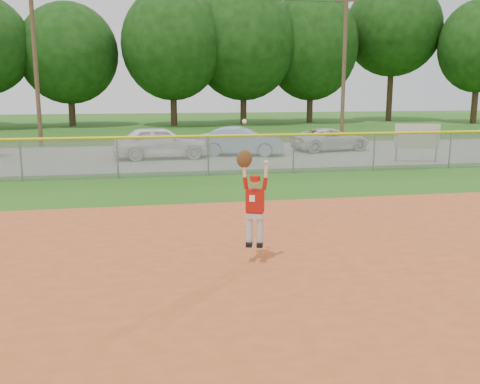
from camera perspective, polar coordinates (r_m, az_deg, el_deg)
name	(u,v)px	position (r m, az deg, el deg)	size (l,w,h in m)	color
ground	(274,256)	(10.69, 3.61, -6.88)	(120.00, 120.00, 0.00)	#235312
clay_infield	(325,319)	(8.01, 9.06, -13.21)	(24.00, 16.00, 0.04)	#AC491F
parking_strip	(193,156)	(26.18, -5.09, 3.88)	(44.00, 10.00, 0.03)	slate
car_white_a	(161,142)	(25.11, -8.46, 5.26)	(1.77, 4.41, 1.50)	white
car_blue	(241,141)	(26.06, 0.11, 5.43)	(1.44, 4.13, 1.36)	#7C99B9
car_white_b	(331,139)	(28.48, 9.65, 5.55)	(1.91, 4.15, 1.15)	silver
sponsor_sign	(417,137)	(24.87, 18.36, 5.58)	(1.87, 0.59, 1.72)	gray
outfield_fence	(208,153)	(20.15, -3.41, 4.22)	(40.06, 0.10, 1.55)	gray
power_lines	(198,63)	(32.07, -4.51, 13.56)	(19.40, 0.24, 9.00)	#4C3823
tree_line	(177,37)	(48.06, -6.79, 16.12)	(62.37, 13.00, 14.43)	#422D1C
ballplayer	(253,199)	(9.93, 1.44, -0.76)	(0.60, 0.36, 2.38)	silver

